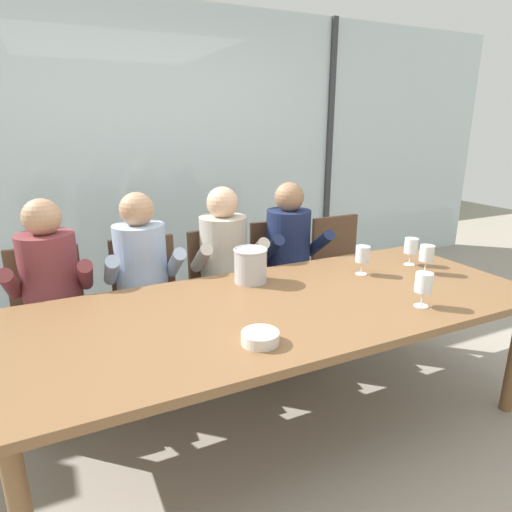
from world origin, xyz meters
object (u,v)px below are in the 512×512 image
Objects in this scene: person_maroon_top at (51,290)px; chair_left_of_center at (148,295)px; person_beige_jumper at (227,265)px; chair_near_curtain at (47,310)px; wine_glass_near_bucket at (363,255)px; ice_bucket_primary at (251,265)px; wine_glass_center_pour at (427,255)px; dining_table at (286,313)px; chair_near_window_right at (341,263)px; person_navy_polo at (293,255)px; wine_glass_by_left_taster at (424,283)px; wine_glass_by_right_taster at (411,247)px; person_pale_blue_shirt at (144,277)px; chair_center at (223,282)px; chair_right_of_center at (281,271)px; tasting_bowl at (260,338)px.

chair_left_of_center is at bearing 15.00° from person_maroon_top.
chair_near_curtain is at bearing 176.11° from person_beige_jumper.
wine_glass_near_bucket reaches higher than chair_near_curtain.
ice_bucket_primary is 1.12× the size of wine_glass_center_pour.
chair_left_of_center reaches higher than dining_table.
chair_near_window_right is at bearing 6.05° from person_maroon_top.
person_beige_jumper and person_navy_polo have the same top height.
wine_glass_by_left_taster reaches higher than chair_near_curtain.
ice_bucket_primary reaches higher than dining_table.
wine_glass_center_pour is at bearing -103.10° from wine_glass_by_right_taster.
dining_table is 3.03× the size of chair_near_curtain.
person_pale_blue_shirt and person_beige_jumper have the same top height.
wine_glass_by_right_taster is (0.50, -0.62, 0.16)m from person_navy_polo.
person_maroon_top is at bearing -177.27° from chair_center.
chair_left_of_center is 5.04× the size of wine_glass_by_left_taster.
dining_table is 0.97m from person_navy_polo.
chair_right_of_center is 1.09m from person_pale_blue_shirt.
chair_center is 0.68m from ice_bucket_primary.
chair_near_window_right is at bearing 3.60° from chair_right_of_center.
chair_near_curtain is 0.73× the size of person_navy_polo.
dining_table is 1.13m from chair_right_of_center.
chair_near_curtain is 2.15m from wine_glass_by_left_taster.
person_beige_jumper reaches higher than ice_bucket_primary.
wine_glass_by_right_taster is at bearing -47.04° from person_navy_polo.
chair_right_of_center is 1.60m from person_maroon_top.
chair_center is 0.49m from chair_right_of_center.
chair_near_window_right is 5.04× the size of wine_glass_by_right_taster.
person_navy_polo reaches higher than chair_right_of_center.
person_pale_blue_shirt is (-1.59, -0.12, 0.17)m from chair_near_window_right.
person_pale_blue_shirt reaches higher than tasting_bowl.
wine_glass_near_bucket is (0.61, -0.64, 0.16)m from person_beige_jumper.
wine_glass_by_right_taster is at bearing 76.90° from wine_glass_center_pour.
chair_center is 1.02m from chair_near_window_right.
chair_near_window_right is at bearing 60.75° from wine_glass_near_bucket.
wine_glass_center_pour is at bearing -94.80° from chair_near_window_right.
ice_bucket_primary reaches higher than chair_right_of_center.
chair_left_of_center is 0.73× the size of person_pale_blue_shirt.
wine_glass_by_left_taster and wine_glass_center_pour have the same top height.
wine_glass_center_pour is (0.98, 0.03, 0.18)m from dining_table.
ice_bucket_primary is 0.92m from wine_glass_by_left_taster.
chair_near_window_right is at bearing 42.01° from dining_table.
person_navy_polo is 1.41m from tasting_bowl.
tasting_bowl is 0.89m from wine_glass_by_left_taster.
tasting_bowl is 1.33m from wine_glass_center_pour.
dining_table is 15.25× the size of wine_glass_center_pour.
person_pale_blue_shirt is 1.00× the size of person_beige_jumper.
ice_bucket_primary is (1.07, -0.61, 0.31)m from chair_near_curtain.
wine_glass_by_left_taster is at bearing -0.48° from tasting_bowl.
chair_near_curtain is at bearing 107.98° from person_maroon_top.
ice_bucket_primary reaches higher than tasting_bowl.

